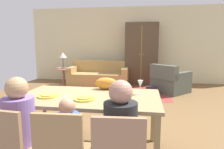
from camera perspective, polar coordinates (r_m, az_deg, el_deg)
The scene contains 22 objects.
ground_plane at distance 4.49m, azimuth 2.21°, elevation -9.67°, with size 7.49×6.33×0.02m, color brown.
back_wall at distance 7.47m, azimuth 5.28°, elevation 8.32°, with size 7.49×0.10×2.70m, color beige.
dining_table at distance 2.60m, azimuth -6.60°, elevation -7.46°, with size 1.78×1.00×0.76m.
plate_near_man at distance 2.64m, azimuth -17.70°, elevation -5.80°, with size 0.25×0.25×0.02m, color yellow.
pizza_near_man at distance 2.64m, azimuth -17.72°, elevation -5.48°, with size 0.17×0.17×0.01m, color gold.
plate_near_child at distance 2.41m, azimuth -7.80°, elevation -6.87°, with size 0.25×0.25×0.02m, color gold.
pizza_near_child at distance 2.40m, azimuth -7.81°, elevation -6.53°, with size 0.17×0.17×0.01m, color gold.
wine_glass at distance 2.63m, azimuth 8.02°, elevation -2.76°, with size 0.07×0.07×0.19m.
fork at distance 2.61m, azimuth -12.62°, elevation -5.87°, with size 0.02×0.15×0.01m, color silver.
knife at distance 2.63m, azimuth -2.66°, elevation -5.56°, with size 0.01×0.17×0.01m, color silver.
dining_chair_man at distance 2.15m, azimuth -26.79°, elevation -17.70°, with size 0.45×0.45×0.87m.
person_man at distance 2.26m, azimuth -23.95°, elevation -15.52°, with size 0.30×0.41×1.11m.
person_child at distance 2.09m, azimuth -11.92°, elevation -19.54°, with size 0.22×0.29×0.92m.
person_woman at distance 1.95m, azimuth 2.42°, elevation -18.87°, with size 0.30×0.41×1.11m.
cat at distance 2.90m, azimuth -1.68°, elevation -2.53°, with size 0.32×0.16×0.17m, color orange.
area_rug at distance 5.94m, azimuth 3.31°, elevation -4.91°, with size 2.60×1.80×0.01m, color #9B362F.
couch at distance 6.86m, azimuth -3.71°, elevation -0.51°, with size 1.98×0.86×0.82m.
armchair at distance 6.05m, azimuth 15.96°, elevation -1.94°, with size 1.21×1.21×0.82m.
armoire at distance 7.07m, azimuth 8.34°, elevation 5.80°, with size 1.10×0.59×2.10m.
side_table at distance 6.96m, azimuth -13.57°, elevation 0.03°, with size 0.56×0.56×0.58m.
table_lamp at distance 6.89m, azimuth -13.76°, elevation 5.22°, with size 0.26×0.26×0.54m.
handbag at distance 5.60m, azimuth 11.20°, elevation -4.60°, with size 0.32×0.16×0.26m, color #231F2A.
Camera 1 is at (0.50, -3.66, 1.42)m, focal length 32.29 mm.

